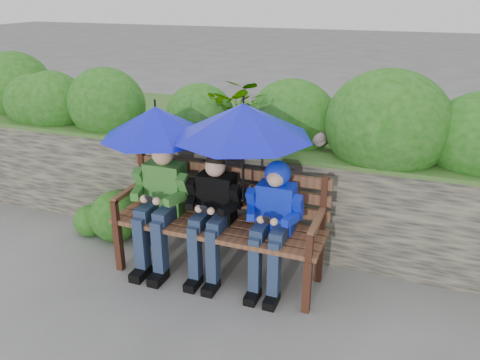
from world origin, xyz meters
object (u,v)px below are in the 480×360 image
at_px(boy_right, 273,215).
at_px(umbrella_right, 243,121).
at_px(boy_middle, 212,210).
at_px(park_bench, 220,215).
at_px(umbrella_left, 156,122).
at_px(boy_left, 161,199).

distance_m(boy_right, umbrella_right, 0.83).
xyz_separation_m(boy_middle, umbrella_right, (0.27, 0.04, 0.82)).
height_order(park_bench, umbrella_right, umbrella_right).
height_order(umbrella_left, umbrella_right, umbrella_right).
height_order(boy_middle, umbrella_right, umbrella_right).
bearing_deg(boy_right, boy_left, -178.94).
height_order(boy_middle, umbrella_left, umbrella_left).
distance_m(boy_left, boy_middle, 0.51).
xyz_separation_m(park_bench, umbrella_left, (-0.57, -0.04, 0.81)).
xyz_separation_m(boy_right, umbrella_left, (-1.08, 0.04, 0.69)).
relative_size(park_bench, boy_right, 1.66).
height_order(park_bench, boy_middle, boy_middle).
relative_size(boy_left, umbrella_right, 1.06).
relative_size(umbrella_left, umbrella_right, 0.86).
bearing_deg(umbrella_right, boy_middle, -172.64).
distance_m(park_bench, boy_middle, 0.13).
xyz_separation_m(boy_middle, boy_right, (0.55, 0.01, 0.04)).
bearing_deg(umbrella_left, umbrella_right, -1.14).
height_order(park_bench, umbrella_left, umbrella_left).
xyz_separation_m(boy_left, umbrella_left, (-0.03, 0.06, 0.70)).
distance_m(boy_right, umbrella_left, 1.28).
relative_size(park_bench, boy_middle, 1.65).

